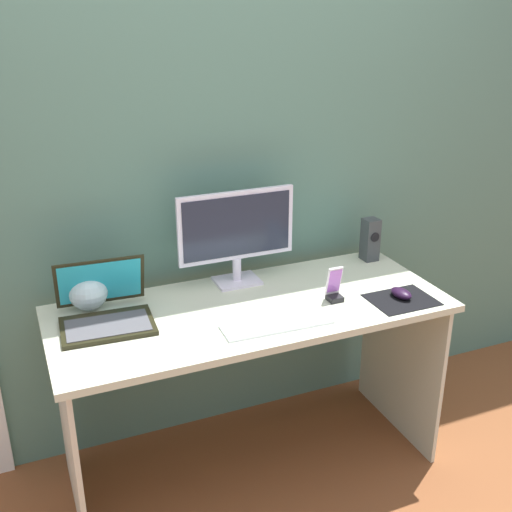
% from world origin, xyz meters
% --- Properties ---
extents(ground_plane, '(8.00, 8.00, 0.00)m').
position_xyz_m(ground_plane, '(0.00, 0.00, 0.00)').
color(ground_plane, brown).
extents(wall_back, '(6.00, 0.04, 2.50)m').
position_xyz_m(wall_back, '(0.00, 0.40, 1.25)').
color(wall_back, '#507566').
rests_on(wall_back, ground_plane).
extents(desk, '(1.52, 0.63, 0.75)m').
position_xyz_m(desk, '(0.00, 0.00, 0.60)').
color(desk, beige).
rests_on(desk, ground_plane).
extents(monitor, '(0.49, 0.14, 0.39)m').
position_xyz_m(monitor, '(0.03, 0.22, 0.97)').
color(monitor, silver).
rests_on(monitor, desk).
extents(speaker_right, '(0.07, 0.07, 0.19)m').
position_xyz_m(speaker_right, '(0.66, 0.22, 0.85)').
color(speaker_right, '#363C3E').
rests_on(speaker_right, desk).
extents(laptop, '(0.34, 0.32, 0.22)m').
position_xyz_m(laptop, '(-0.53, 0.09, 0.80)').
color(laptop, black).
rests_on(laptop, desk).
extents(fishbowl, '(0.15, 0.15, 0.15)m').
position_xyz_m(fishbowl, '(-0.57, 0.22, 0.82)').
color(fishbowl, silver).
rests_on(fishbowl, desk).
extents(keyboard_external, '(0.41, 0.14, 0.01)m').
position_xyz_m(keyboard_external, '(0.03, -0.18, 0.76)').
color(keyboard_external, white).
rests_on(keyboard_external, desk).
extents(mousepad, '(0.25, 0.20, 0.00)m').
position_xyz_m(mousepad, '(0.56, -0.18, 0.76)').
color(mousepad, black).
rests_on(mousepad, desk).
extents(mouse, '(0.07, 0.11, 0.04)m').
position_xyz_m(mouse, '(0.57, -0.16, 0.78)').
color(mouse, black).
rests_on(mouse, mousepad).
extents(phone_in_dock, '(0.06, 0.06, 0.14)m').
position_xyz_m(phone_in_dock, '(0.32, -0.08, 0.80)').
color(phone_in_dock, black).
rests_on(phone_in_dock, desk).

